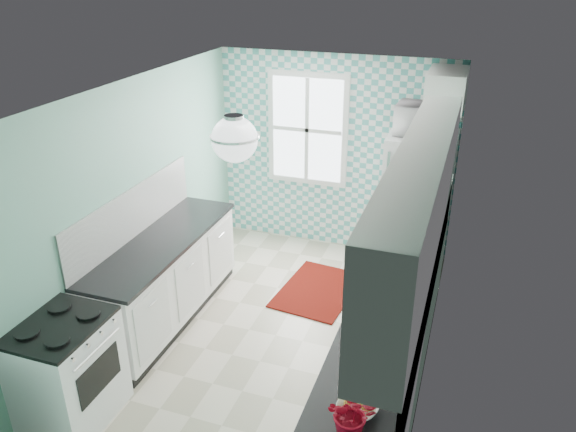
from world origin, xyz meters
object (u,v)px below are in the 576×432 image
(sink, at_px, (408,254))
(fruit_bowl, at_px, (359,407))
(ceiling_light, at_px, (235,139))
(potted_plant, at_px, (352,413))
(fridge, at_px, (416,206))
(stove, at_px, (68,371))
(microwave, at_px, (425,120))

(sink, bearing_deg, fruit_bowl, -87.29)
(fruit_bowl, bearing_deg, ceiling_light, 142.41)
(fruit_bowl, relative_size, potted_plant, 0.78)
(fridge, relative_size, sink, 3.25)
(stove, relative_size, microwave, 1.49)
(ceiling_light, height_order, fruit_bowl, ceiling_light)
(fruit_bowl, distance_m, potted_plant, 0.24)
(fridge, bearing_deg, ceiling_light, -116.74)
(sink, bearing_deg, potted_plant, -87.28)
(ceiling_light, height_order, microwave, ceiling_light)
(stove, bearing_deg, sink, 44.12)
(ceiling_light, xyz_separation_m, microwave, (1.11, 2.60, -0.42))
(fridge, bearing_deg, potted_plant, -92.25)
(ceiling_light, bearing_deg, fridge, 66.90)
(fridge, distance_m, potted_plant, 3.73)
(fridge, xyz_separation_m, fruit_bowl, (0.09, -3.53, 0.11))
(fruit_bowl, bearing_deg, microwave, 91.46)
(potted_plant, relative_size, microwave, 0.53)
(sink, relative_size, fruit_bowl, 2.07)
(stove, bearing_deg, microwave, 59.52)
(sink, relative_size, microwave, 0.86)
(fruit_bowl, height_order, potted_plant, potted_plant)
(fruit_bowl, bearing_deg, stove, 176.80)
(fridge, bearing_deg, sink, -89.62)
(sink, xyz_separation_m, potted_plant, (-0.00, -2.37, 0.17))
(fruit_bowl, bearing_deg, fridge, 91.47)
(fruit_bowl, xyz_separation_m, microwave, (-0.09, 3.53, 0.93))
(stove, bearing_deg, fruit_bowl, 0.57)
(fruit_bowl, height_order, microwave, microwave)
(ceiling_light, relative_size, fruit_bowl, 1.36)
(ceiling_light, bearing_deg, sink, 46.12)
(fridge, distance_m, fruit_bowl, 3.53)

